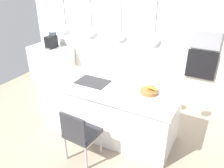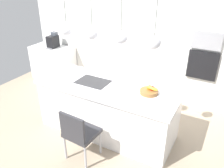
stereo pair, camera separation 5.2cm
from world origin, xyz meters
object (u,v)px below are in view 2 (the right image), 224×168
coffee_machine (53,41)px  microwave (207,40)px  chair_near (79,132)px  oven (202,65)px  fruit_bowl (149,91)px

coffee_machine → microwave: size_ratio=0.70×
coffee_machine → chair_near: (2.32, -2.08, -0.53)m
microwave → chair_near: bearing=-117.8°
coffee_machine → oven: bearing=4.7°
microwave → fruit_bowl: bearing=-109.6°
fruit_bowl → oven: size_ratio=0.51×
microwave → oven: 0.50m
chair_near → coffee_machine: bearing=138.1°
microwave → chair_near: microwave is taller
coffee_machine → fruit_bowl: bearing=-21.5°
microwave → chair_near: 2.86m
oven → microwave: bearing=0.0°
coffee_machine → microwave: microwave is taller
fruit_bowl → oven: (0.53, 1.49, 0.00)m
microwave → oven: (0.00, 0.00, -0.50)m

